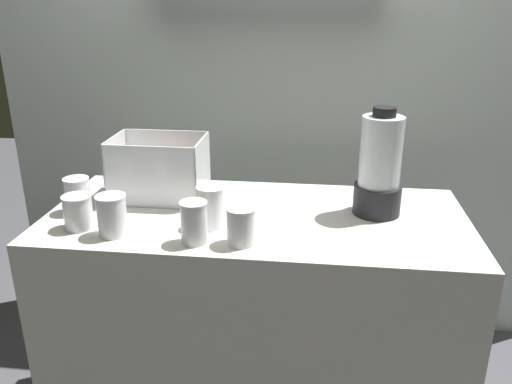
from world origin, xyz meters
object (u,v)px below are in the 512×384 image
at_px(juice_cup_mango_left, 78,214).
at_px(juice_cup_mango_right, 194,225).
at_px(carrot_display_bin, 160,179).
at_px(blender_pitcher, 379,169).
at_px(juice_cup_pomegranate_middle, 112,217).
at_px(juice_cup_pomegranate_rightmost, 241,228).
at_px(juice_cup_mango_far_right, 211,209).
at_px(juice_cup_orange_far_left, 78,197).

xyz_separation_m(juice_cup_mango_left, juice_cup_mango_right, (0.38, -0.06, 0.01)).
bearing_deg(juice_cup_mango_left, carrot_display_bin, 59.31).
height_order(blender_pitcher, juice_cup_mango_right, blender_pitcher).
bearing_deg(juice_cup_pomegranate_middle, carrot_display_bin, 81.11).
height_order(carrot_display_bin, juice_cup_mango_left, carrot_display_bin).
xyz_separation_m(juice_cup_mango_right, juice_cup_pomegranate_rightmost, (0.14, 0.01, -0.01)).
height_order(blender_pitcher, juice_cup_pomegranate_rightmost, blender_pitcher).
distance_m(juice_cup_pomegranate_middle, juice_cup_mango_far_right, 0.30).
bearing_deg(juice_cup_mango_far_right, blender_pitcher, 18.30).
distance_m(blender_pitcher, juice_cup_orange_far_left, 1.01).
distance_m(blender_pitcher, juice_cup_mango_left, 0.97).
height_order(juice_cup_orange_far_left, juice_cup_mango_far_right, juice_cup_mango_far_right).
height_order(carrot_display_bin, juice_cup_mango_far_right, carrot_display_bin).
bearing_deg(juice_cup_mango_far_right, juice_cup_mango_left, -171.59).
height_order(carrot_display_bin, juice_cup_mango_right, carrot_display_bin).
bearing_deg(juice_cup_mango_left, juice_cup_pomegranate_middle, -15.15).
relative_size(carrot_display_bin, juice_cup_mango_right, 2.52).
bearing_deg(juice_cup_mango_left, juice_cup_mango_far_right, 8.41).
distance_m(juice_cup_pomegranate_middle, juice_cup_pomegranate_rightmost, 0.40).
xyz_separation_m(juice_cup_mango_left, juice_cup_pomegranate_middle, (0.12, -0.03, 0.01)).
height_order(carrot_display_bin, blender_pitcher, blender_pitcher).
bearing_deg(juice_cup_orange_far_left, juice_cup_mango_far_right, -8.01).
distance_m(blender_pitcher, juice_cup_pomegranate_rightmost, 0.51).
relative_size(carrot_display_bin, juice_cup_orange_far_left, 2.71).
bearing_deg(juice_cup_mango_right, juice_cup_mango_left, 171.74).
relative_size(carrot_display_bin, juice_cup_mango_left, 2.99).
bearing_deg(juice_cup_mango_far_right, juice_cup_pomegranate_rightmost, -43.90).
xyz_separation_m(juice_cup_mango_far_right, juice_cup_pomegranate_rightmost, (0.11, -0.11, -0.01)).
relative_size(carrot_display_bin, juice_cup_pomegranate_rightmost, 2.85).
relative_size(juice_cup_pomegranate_middle, juice_cup_mango_right, 0.99).
bearing_deg(carrot_display_bin, juice_cup_mango_far_right, -45.39).
relative_size(juice_cup_mango_left, juice_cup_pomegranate_middle, 0.85).
distance_m(juice_cup_orange_far_left, juice_cup_mango_left, 0.14).
distance_m(juice_cup_orange_far_left, juice_cup_pomegranate_middle, 0.24).
bearing_deg(juice_cup_mango_far_right, carrot_display_bin, 134.61).
relative_size(blender_pitcher, juice_cup_mango_right, 2.80).
xyz_separation_m(juice_cup_orange_far_left, juice_cup_pomegranate_middle, (0.18, -0.16, 0.01)).
distance_m(blender_pitcher, juice_cup_pomegranate_middle, 0.86).
bearing_deg(blender_pitcher, juice_cup_pomegranate_rightmost, -145.82).
relative_size(juice_cup_mango_right, juice_cup_mango_far_right, 0.96).
bearing_deg(carrot_display_bin, juice_cup_orange_far_left, -144.09).
xyz_separation_m(carrot_display_bin, juice_cup_pomegranate_middle, (-0.05, -0.33, -0.01)).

